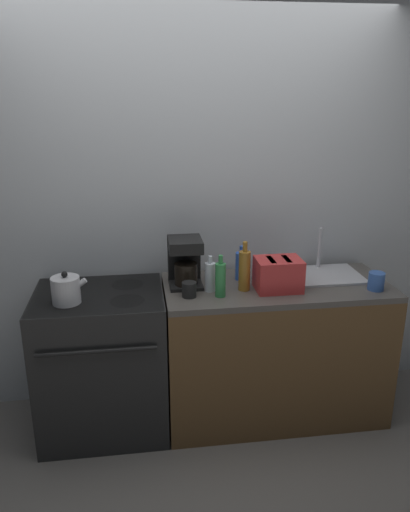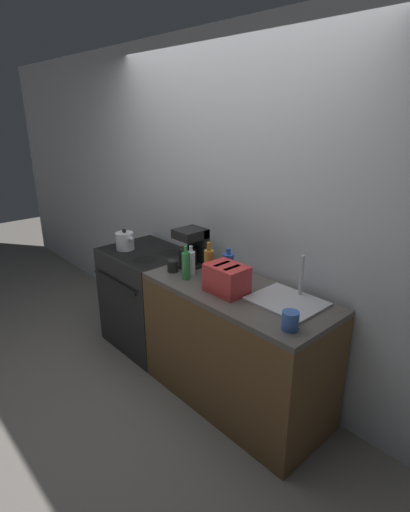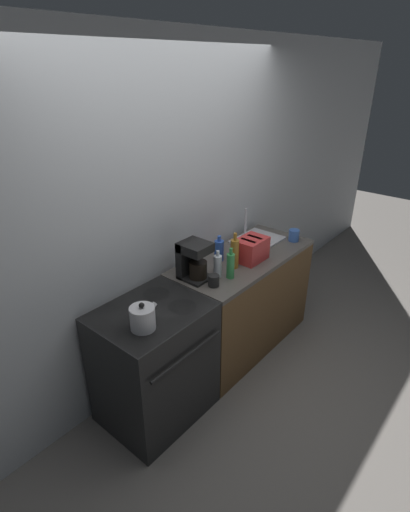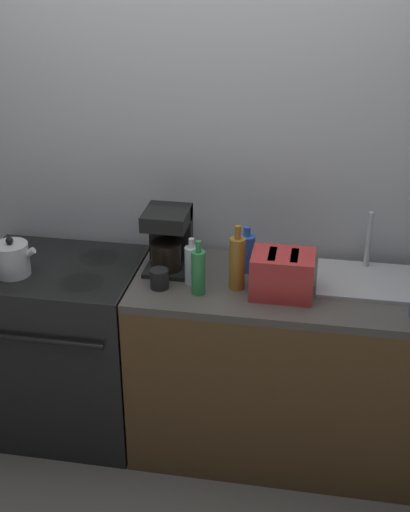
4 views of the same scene
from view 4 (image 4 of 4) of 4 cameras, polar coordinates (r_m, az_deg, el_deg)
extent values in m
plane|color=slate|center=(3.50, -2.94, -17.08)|extent=(12.00, 12.00, 0.00)
cube|color=silver|center=(3.38, -0.94, 7.29)|extent=(8.00, 0.05, 2.60)
cube|color=black|center=(3.60, -11.19, -7.19)|extent=(0.75, 0.60, 0.89)
cube|color=black|center=(3.38, -11.82, -0.98)|extent=(0.74, 0.59, 0.02)
cylinder|color=black|center=(3.34, -15.31, -1.64)|extent=(0.19, 0.19, 0.01)
cylinder|color=black|center=(3.22, -9.81, -2.17)|extent=(0.19, 0.19, 0.01)
cylinder|color=black|center=(3.54, -13.66, 0.23)|extent=(0.19, 0.19, 0.01)
cylinder|color=black|center=(3.43, -8.44, -0.20)|extent=(0.19, 0.19, 0.01)
cylinder|color=black|center=(3.21, -13.59, -6.56)|extent=(0.64, 0.02, 0.02)
cube|color=brown|center=(3.41, 6.23, -9.24)|extent=(1.37, 0.61, 0.86)
cube|color=#514C47|center=(3.17, 6.62, -2.63)|extent=(1.37, 0.61, 0.04)
cylinder|color=silver|center=(3.32, -15.19, -0.26)|extent=(0.16, 0.16, 0.15)
sphere|color=black|center=(3.28, -15.38, 1.19)|extent=(0.03, 0.03, 0.03)
cylinder|color=silver|center=(3.27, -14.07, 0.11)|extent=(0.09, 0.03, 0.08)
cube|color=red|center=(3.04, 6.21, -1.48)|extent=(0.27, 0.20, 0.19)
cube|color=black|center=(3.01, 5.41, 0.13)|extent=(0.03, 0.14, 0.01)
cube|color=black|center=(3.00, 7.18, -0.01)|extent=(0.03, 0.14, 0.01)
cube|color=black|center=(3.28, -2.99, -0.91)|extent=(0.20, 0.22, 0.02)
cube|color=black|center=(3.29, -2.73, 1.83)|extent=(0.20, 0.06, 0.29)
cube|color=black|center=(3.17, -3.09, 3.08)|extent=(0.20, 0.22, 0.07)
cylinder|color=black|center=(3.22, -3.12, 0.05)|extent=(0.14, 0.14, 0.13)
cube|color=#B7B7BC|center=(3.24, 12.78, -1.96)|extent=(0.44, 0.36, 0.01)
cylinder|color=silver|center=(3.31, 12.95, 1.18)|extent=(0.02, 0.02, 0.28)
cylinder|color=#338C47|center=(3.03, -0.53, -1.35)|extent=(0.06, 0.06, 0.20)
cylinder|color=#338C47|center=(2.98, -0.54, 0.76)|extent=(0.02, 0.02, 0.05)
cylinder|color=silver|center=(3.12, -1.07, -0.76)|extent=(0.06, 0.06, 0.17)
cylinder|color=silver|center=(3.08, -1.09, 1.04)|extent=(0.02, 0.02, 0.04)
cylinder|color=#2D56B7|center=(3.24, 3.34, 0.22)|extent=(0.08, 0.08, 0.17)
cylinder|color=#2D56B7|center=(3.19, 3.39, 1.97)|extent=(0.03, 0.03, 0.04)
cylinder|color=#9E6B23|center=(3.07, 2.59, -0.60)|extent=(0.07, 0.07, 0.24)
cylinder|color=#9E6B23|center=(3.01, 2.64, 1.91)|extent=(0.03, 0.03, 0.06)
cylinder|color=black|center=(3.11, -3.67, -1.82)|extent=(0.08, 0.08, 0.09)
camera|label=1|loc=(1.03, -69.09, -13.92)|focal=35.00mm
camera|label=2|loc=(1.86, 65.04, -0.90)|focal=28.00mm
camera|label=3|loc=(2.87, -60.38, 13.46)|focal=28.00mm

